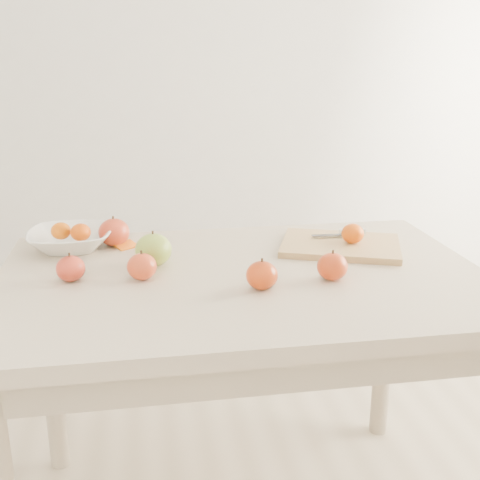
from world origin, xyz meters
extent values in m
plane|color=white|center=(0.00, 1.75, 1.35)|extent=(3.50, 0.00, 3.50)
cube|color=beige|center=(0.00, 0.00, 0.73)|extent=(1.20, 0.80, 0.04)
cylinder|color=#BCAA8E|center=(-0.54, 0.34, 0.35)|extent=(0.06, 0.06, 0.71)
cylinder|color=#BCAA8E|center=(0.54, 0.34, 0.35)|extent=(0.06, 0.06, 0.71)
cube|color=tan|center=(0.30, 0.15, 0.76)|extent=(0.38, 0.33, 0.02)
ellipsoid|color=#DD3D07|center=(0.33, 0.14, 0.80)|extent=(0.06, 0.06, 0.05)
imported|color=white|center=(-0.44, 0.26, 0.78)|extent=(0.23, 0.23, 0.06)
ellipsoid|color=#D26407|center=(-0.46, 0.27, 0.80)|extent=(0.05, 0.05, 0.05)
ellipsoid|color=#E04907|center=(-0.41, 0.25, 0.80)|extent=(0.06, 0.06, 0.05)
cube|color=orange|center=(-0.29, 0.26, 0.75)|extent=(0.07, 0.07, 0.01)
cube|color=#D75B0F|center=(-0.24, 0.20, 0.75)|extent=(0.05, 0.04, 0.01)
cube|color=white|center=(0.36, 0.22, 0.78)|extent=(0.08, 0.02, 0.01)
cube|color=#37393F|center=(0.28, 0.19, 0.78)|extent=(0.10, 0.02, 0.00)
ellipsoid|color=olive|center=(-0.22, 0.09, 0.79)|extent=(0.09, 0.09, 0.08)
ellipsoid|color=maroon|center=(0.02, -0.11, 0.78)|extent=(0.07, 0.07, 0.07)
ellipsoid|color=#A70B0F|center=(-0.25, 0.00, 0.78)|extent=(0.07, 0.07, 0.06)
ellipsoid|color=#9A1009|center=(0.20, -0.08, 0.78)|extent=(0.07, 0.07, 0.07)
ellipsoid|color=maroon|center=(-0.41, 0.02, 0.78)|extent=(0.07, 0.07, 0.06)
ellipsoid|color=#A11D17|center=(-0.32, 0.28, 0.79)|extent=(0.09, 0.09, 0.08)
camera|label=1|loc=(-0.24, -1.37, 1.27)|focal=45.00mm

